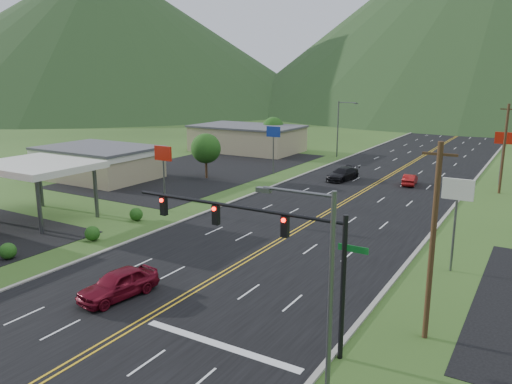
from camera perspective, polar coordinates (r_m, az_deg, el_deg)
The scene contains 18 objects.
traffic_signal at distance 24.38m, azimuth 1.19°, elevation -5.11°, with size 13.10×0.43×7.00m.
streetlight_east at distance 19.15m, azimuth 7.64°, elevation -10.97°, with size 3.28×0.25×9.00m.
streetlight_west at distance 82.06m, azimuth 9.55°, elevation 7.54°, with size 3.28×0.25×9.00m.
gas_canopy at distance 49.48m, azimuth -23.73°, elevation 2.63°, with size 10.00×8.00×5.30m.
building_west_mid at distance 67.47m, azimuth -17.56°, elevation 3.43°, with size 14.40×10.40×4.10m.
building_west_far at distance 87.86m, azimuth -1.02°, elevation 6.17°, with size 18.40×11.40×4.50m.
pole_sign_west_a at distance 48.85m, azimuth -10.55°, elevation 3.62°, with size 2.00×0.18×6.40m.
pole_sign_west_b at distance 66.79m, azimuth 1.99°, elevation 6.35°, with size 2.00×0.18×6.40m.
pole_sign_east_a at distance 35.40m, azimuth 22.00°, elevation -0.74°, with size 2.00×0.18×6.40m.
pole_sign_east_b at distance 66.81m, azimuth 26.41°, elevation 4.99°, with size 2.00×0.18×6.40m.
tree_west_a at distance 64.30m, azimuth -5.76°, elevation 4.98°, with size 3.84×3.84×5.82m.
tree_west_b at distance 89.61m, azimuth 1.98°, elevation 7.35°, with size 3.84×3.84×5.82m.
utility_pole_a at distance 25.77m, azimuth 19.53°, elevation -5.35°, with size 1.60×0.28×10.00m.
utility_pole_b at distance 61.81m, azimuth 26.49°, elevation 4.50°, with size 1.60×0.28×10.00m.
mountain_nw at distance 227.78m, azimuth -17.08°, elevation 16.91°, with size 190.00×190.00×60.00m, color #213C1B.
car_red_near at distance 31.27m, azimuth -15.46°, elevation -10.14°, with size 2.02×5.01×1.71m, color maroon.
car_dark_mid at distance 64.00m, azimuth 9.87°, elevation 2.00°, with size 2.20×5.41×1.57m, color black.
car_red_far at distance 63.10m, azimuth 17.18°, elevation 1.33°, with size 1.40×4.02×1.33m, color maroon.
Camera 1 is at (17.87, -6.16, 12.98)m, focal length 35.00 mm.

